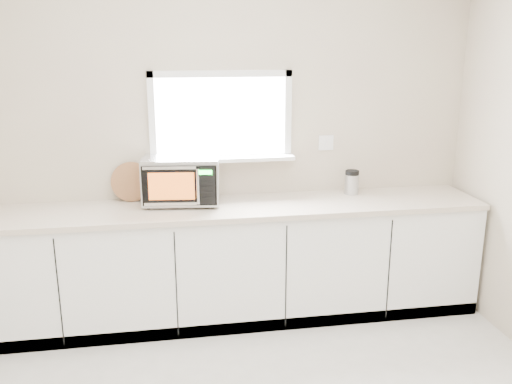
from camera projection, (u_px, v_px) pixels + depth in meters
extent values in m
cube|color=beige|center=(221.00, 142.00, 4.24)|extent=(4.00, 0.02, 2.70)
cube|color=white|center=(221.00, 117.00, 4.18)|extent=(1.00, 0.02, 0.60)
cube|color=white|center=(223.00, 159.00, 4.20)|extent=(1.12, 0.16, 0.03)
cube|color=white|center=(220.00, 74.00, 4.08)|extent=(1.10, 0.04, 0.05)
cube|color=white|center=(222.00, 158.00, 4.25)|extent=(1.10, 0.04, 0.05)
cube|color=white|center=(152.00, 118.00, 4.08)|extent=(0.05, 0.04, 0.70)
cube|color=white|center=(288.00, 115.00, 4.25)|extent=(0.05, 0.04, 0.70)
cube|color=white|center=(326.00, 143.00, 4.38)|extent=(0.12, 0.01, 0.12)
cube|color=white|center=(227.00, 264.00, 4.20)|extent=(3.92, 0.60, 0.88)
cube|color=beige|center=(227.00, 208.00, 4.07)|extent=(3.92, 0.64, 0.04)
cylinder|color=black|center=(149.00, 208.00, 3.98)|extent=(0.03, 0.03, 0.02)
cylinder|color=black|center=(155.00, 196.00, 4.30)|extent=(0.03, 0.03, 0.02)
cylinder|color=black|center=(213.00, 207.00, 4.00)|extent=(0.03, 0.03, 0.02)
cylinder|color=black|center=(214.00, 195.00, 4.32)|extent=(0.03, 0.03, 0.02)
cube|color=#ADAFB4|center=(182.00, 179.00, 4.10)|extent=(0.60, 0.49, 0.34)
cube|color=black|center=(179.00, 186.00, 3.89)|extent=(0.54, 0.07, 0.30)
cube|color=orange|center=(171.00, 186.00, 3.89)|extent=(0.33, 0.04, 0.20)
cylinder|color=silver|center=(198.00, 187.00, 3.88)|extent=(0.02, 0.02, 0.26)
cube|color=black|center=(206.00, 186.00, 3.90)|extent=(0.13, 0.02, 0.29)
cube|color=#19FF33|center=(205.00, 172.00, 3.87)|extent=(0.09, 0.01, 0.03)
cube|color=silver|center=(181.00, 156.00, 4.06)|extent=(0.60, 0.49, 0.01)
cube|color=#402C17|center=(184.00, 190.00, 4.06)|extent=(0.12, 0.21, 0.23)
cube|color=black|center=(181.00, 179.00, 3.98)|extent=(0.02, 0.04, 0.09)
cube|color=black|center=(185.00, 177.00, 3.99)|extent=(0.02, 0.04, 0.09)
cube|color=black|center=(188.00, 180.00, 4.00)|extent=(0.02, 0.04, 0.09)
cube|color=black|center=(183.00, 175.00, 3.98)|extent=(0.02, 0.04, 0.09)
cube|color=black|center=(187.00, 175.00, 3.99)|extent=(0.02, 0.04, 0.09)
cylinder|color=#A35E3F|center=(131.00, 182.00, 4.15)|extent=(0.31, 0.07, 0.30)
cylinder|color=#ADAFB4|center=(352.00, 184.00, 4.36)|extent=(0.14, 0.14, 0.16)
cylinder|color=black|center=(352.00, 172.00, 4.33)|extent=(0.14, 0.14, 0.04)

